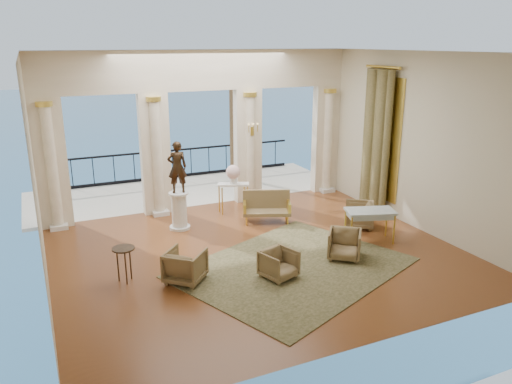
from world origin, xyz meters
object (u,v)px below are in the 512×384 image
armchair_b (345,243)px  pedestal (179,211)px  armchair_d (185,264)px  armchair_c (359,214)px  console_table (233,188)px  game_table (370,213)px  armchair_a (279,263)px  statue (177,167)px  side_table (124,253)px  settee (267,207)px

armchair_b → pedestal: 4.41m
armchair_d → pedestal: bearing=-61.4°
armchair_c → console_table: console_table is taller
armchair_b → game_table: bearing=66.0°
armchair_a → statue: size_ratio=0.50×
statue → side_table: 3.25m
armchair_b → armchair_c: bearing=83.3°
console_table → side_table: size_ratio=1.27×
console_table → pedestal: bearing=-135.7°
armchair_d → statue: 3.31m
armchair_a → side_table: bearing=140.0°
game_table → console_table: console_table is taller
armchair_a → console_table: 4.38m
armchair_b → game_table: (1.13, 0.62, 0.35)m
armchair_a → game_table: game_table is taller
settee → game_table: (1.69, -2.30, 0.29)m
armchair_a → pedestal: size_ratio=0.67×
settee → pedestal: (-2.31, 0.43, 0.06)m
armchair_a → game_table: 3.07m
armchair_b → armchair_c: armchair_c is taller
armchair_b → pedestal: bearing=168.1°
console_table → armchair_b: bearing=-52.4°
console_table → side_table: bearing=-116.1°
settee → statue: 2.66m
statue → console_table: statue is taller
settee → armchair_c: bearing=-12.2°
game_table → console_table: (-2.20, 3.43, -0.02)m
console_table → statue: bearing=-135.7°
armchair_c → game_table: bearing=14.5°
armchair_c → settee: 2.46m
armchair_d → armchair_b: bearing=-143.7°
armchair_c → side_table: 6.23m
armchair_c → statue: (-4.34, 1.83, 1.29)m
armchair_c → statue: bearing=-77.7°
armchair_d → statue: bearing=-61.4°
armchair_b → armchair_a: bearing=-134.4°
armchair_a → console_table: size_ratio=0.70×
armchair_a → statue: bearing=87.9°
armchair_b → armchair_d: armchair_d is taller
armchair_c → armchair_d: size_ratio=1.00×
armchair_d → statue: (0.72, 2.96, 1.29)m
settee → side_table: 4.64m
armchair_d → settee: settee is taller
settee → pedestal: bearing=-168.3°
armchair_d → pedestal: (0.72, 2.96, 0.10)m
armchair_a → armchair_d: 1.92m
armchair_a → game_table: (2.92, 0.87, 0.38)m
armchair_b → armchair_d: 3.62m
game_table → statue: bearing=164.2°
game_table → armchair_a: bearing=-144.9°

